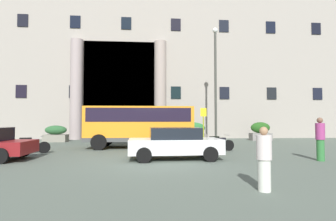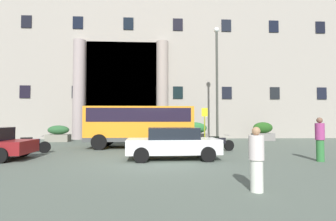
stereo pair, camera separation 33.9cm
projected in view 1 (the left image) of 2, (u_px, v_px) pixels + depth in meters
ground_plane at (153, 163)px, 10.42m from camera, size 80.00×64.00×0.12m
office_building_facade at (151, 48)px, 28.21m from camera, size 40.29×9.80×19.39m
orange_minibus at (140, 123)px, 15.91m from camera, size 6.50×2.73×2.53m
bus_stop_sign at (203, 122)px, 18.37m from camera, size 0.44×0.08×2.58m
hedge_planter_entrance_right at (56, 134)px, 20.10m from camera, size 1.75×0.95×1.29m
hedge_planter_far_east at (260, 132)px, 21.62m from camera, size 1.72×0.86×1.54m
hedge_planter_west at (193, 132)px, 20.78m from camera, size 2.14×0.81×1.53m
parked_compact_extra at (175, 143)px, 11.18m from camera, size 4.05×2.02×1.38m
scooter_by_planter at (29, 145)px, 12.92m from camera, size 1.94×0.63×0.89m
motorcycle_near_kerb at (159, 144)px, 13.49m from camera, size 2.10×0.55×0.89m
motorcycle_far_end at (217, 143)px, 13.99m from camera, size 2.04×0.77×0.89m
pedestrian_man_red_shirt at (320, 139)px, 10.69m from camera, size 0.36×0.36×1.82m
pedestrian_woman_dark_dress at (264, 159)px, 6.13m from camera, size 0.36×0.36×1.54m
lamppost_plaza_centre at (215, 76)px, 19.34m from camera, size 0.40×0.40×8.77m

